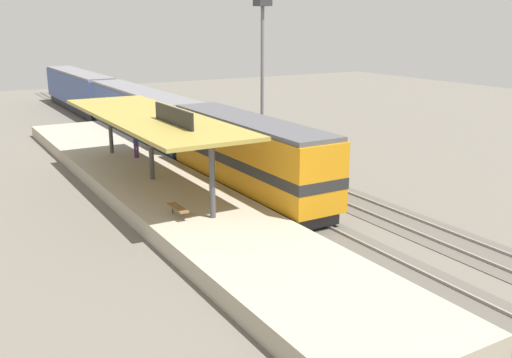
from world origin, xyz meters
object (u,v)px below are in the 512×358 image
at_px(passenger_carriage_front, 141,115).
at_px(passenger_carriage_rear, 79,90).
at_px(light_mast, 262,41).
at_px(person_waiting, 136,144).
at_px(platform_bench, 178,208).
at_px(locomotive, 248,156).

xyz_separation_m(passenger_carriage_front, passenger_carriage_rear, (0.00, 20.80, 0.00)).
bearing_deg(passenger_carriage_rear, light_mast, -74.14).
relative_size(passenger_carriage_front, person_waiting, 11.70).
xyz_separation_m(platform_bench, locomotive, (6.00, 3.72, 1.07)).
xyz_separation_m(platform_bench, person_waiting, (2.43, 12.83, 0.51)).
bearing_deg(passenger_carriage_front, locomotive, -90.00).
xyz_separation_m(passenger_carriage_front, light_mast, (7.80, -6.66, 6.08)).
xyz_separation_m(platform_bench, light_mast, (13.80, 15.06, 7.05)).
bearing_deg(passenger_carriage_rear, person_waiting, -96.87).
height_order(platform_bench, locomotive, locomotive).
height_order(locomotive, passenger_carriage_front, locomotive).
bearing_deg(passenger_carriage_front, platform_bench, -105.44).
relative_size(platform_bench, locomotive, 0.12).
relative_size(platform_bench, person_waiting, 0.99).
relative_size(passenger_carriage_front, passenger_carriage_rear, 1.00).
bearing_deg(person_waiting, light_mast, 11.09).
relative_size(locomotive, person_waiting, 8.44).
relative_size(locomotive, light_mast, 1.23).
bearing_deg(platform_bench, locomotive, 31.82).
distance_m(passenger_carriage_rear, person_waiting, 29.91).
bearing_deg(locomotive, passenger_carriage_rear, 90.00).
distance_m(passenger_carriage_front, person_waiting, 9.59).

